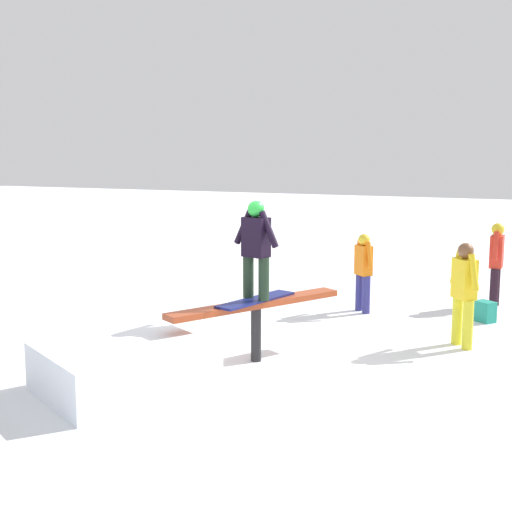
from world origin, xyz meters
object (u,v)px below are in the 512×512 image
(bystander_yellow, at_px, (464,289))
(backpack_on_snow, at_px, (485,312))
(main_rider_on_rail, at_px, (256,252))
(bystander_orange, at_px, (363,268))
(bystander_red, at_px, (496,260))
(rail_feature, at_px, (256,310))

(bystander_yellow, xyz_separation_m, backpack_on_snow, (1.61, -0.21, -0.67))
(main_rider_on_rail, height_order, backpack_on_snow, main_rider_on_rail)
(main_rider_on_rail, distance_m, bystander_yellow, 3.07)
(bystander_yellow, bearing_deg, main_rider_on_rail, 86.71)
(bystander_yellow, height_order, bystander_orange, bystander_yellow)
(main_rider_on_rail, xyz_separation_m, bystander_red, (4.51, -2.77, -0.64))
(main_rider_on_rail, distance_m, bystander_orange, 3.41)
(main_rider_on_rail, distance_m, bystander_red, 5.33)
(bystander_yellow, xyz_separation_m, bystander_orange, (1.57, 1.80, -0.08))
(bystander_red, height_order, bystander_orange, bystander_red)
(rail_feature, distance_m, bystander_yellow, 3.01)
(bystander_red, relative_size, bystander_yellow, 1.00)
(bystander_yellow, relative_size, backpack_on_snow, 4.39)
(bystander_red, xyz_separation_m, bystander_yellow, (-2.81, 0.29, 0.00))
(main_rider_on_rail, bearing_deg, rail_feature, 0.00)
(main_rider_on_rail, relative_size, backpack_on_snow, 3.96)
(bystander_red, relative_size, bystander_orange, 1.10)
(rail_feature, distance_m, bystander_red, 5.29)
(bystander_yellow, bearing_deg, backpack_on_snow, -45.07)
(bystander_yellow, distance_m, bystander_orange, 2.39)
(bystander_red, height_order, backpack_on_snow, bystander_red)
(bystander_red, xyz_separation_m, bystander_orange, (-1.24, 2.08, -0.08))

